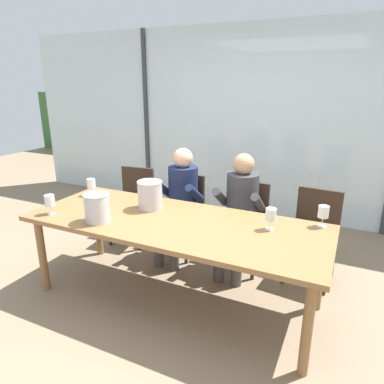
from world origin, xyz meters
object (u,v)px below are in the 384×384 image
at_px(ice_bucket_secondary, 97,207).
at_px(wine_glass_by_right_taster, 323,213).
at_px(chair_near_curtain, 135,199).
at_px(chair_right_of_center, 315,228).
at_px(chair_center, 245,218).
at_px(ice_bucket_primary, 150,195).
at_px(person_charcoal_jacket, 240,206).
at_px(wine_glass_by_left_taster, 271,215).
at_px(wine_glass_center_pour, 91,184).
at_px(person_navy_polo, 180,197).
at_px(chair_left_of_center, 183,207).
at_px(dining_table, 174,228).
at_px(wine_glass_near_bucket, 50,201).

relative_size(ice_bucket_secondary, wine_glass_by_right_taster, 1.38).
bearing_deg(chair_near_curtain, ice_bucket_secondary, -74.34).
bearing_deg(chair_right_of_center, ice_bucket_secondary, -137.56).
bearing_deg(chair_center, chair_right_of_center, 4.69).
bearing_deg(ice_bucket_primary, person_charcoal_jacket, 41.49).
relative_size(chair_right_of_center, wine_glass_by_right_taster, 5.04).
relative_size(wine_glass_by_left_taster, wine_glass_center_pour, 1.00).
bearing_deg(wine_glass_center_pour, person_navy_polo, 35.45).
xyz_separation_m(chair_left_of_center, wine_glass_center_pour, (-0.70, -0.66, 0.36)).
distance_m(dining_table, ice_bucket_secondary, 0.66).
distance_m(person_charcoal_jacket, wine_glass_center_pour, 1.51).
height_order(chair_center, ice_bucket_primary, ice_bucket_primary).
xyz_separation_m(person_charcoal_jacket, ice_bucket_secondary, (-0.90, -1.04, 0.19)).
height_order(wine_glass_by_left_taster, wine_glass_by_right_taster, same).
distance_m(chair_right_of_center, wine_glass_by_right_taster, 0.64).
bearing_deg(wine_glass_by_left_taster, wine_glass_by_right_taster, 32.76).
height_order(chair_left_of_center, wine_glass_by_left_taster, wine_glass_by_left_taster).
height_order(person_navy_polo, wine_glass_by_left_taster, person_navy_polo).
bearing_deg(person_navy_polo, wine_glass_near_bucket, -123.66).
bearing_deg(ice_bucket_secondary, person_charcoal_jacket, 49.29).
xyz_separation_m(dining_table, chair_right_of_center, (1.04, 0.92, -0.17)).
height_order(dining_table, wine_glass_by_right_taster, wine_glass_by_right_taster).
bearing_deg(wine_glass_by_right_taster, ice_bucket_primary, -171.05).
bearing_deg(dining_table, wine_glass_by_left_taster, 12.33).
bearing_deg(wine_glass_near_bucket, wine_glass_center_pour, 92.41).
relative_size(chair_right_of_center, ice_bucket_primary, 3.40).
relative_size(chair_near_curtain, person_charcoal_jacket, 0.73).
xyz_separation_m(chair_left_of_center, person_charcoal_jacket, (0.70, -0.13, 0.17)).
distance_m(chair_right_of_center, person_navy_polo, 1.39).
bearing_deg(wine_glass_by_right_taster, chair_center, 147.78).
height_order(person_charcoal_jacket, wine_glass_center_pour, person_charcoal_jacket).
relative_size(person_charcoal_jacket, ice_bucket_primary, 4.64).
distance_m(chair_near_curtain, person_navy_polo, 0.73).
relative_size(chair_right_of_center, wine_glass_near_bucket, 5.04).
distance_m(chair_center, person_navy_polo, 0.72).
distance_m(chair_left_of_center, wine_glass_by_right_taster, 1.61).
height_order(chair_left_of_center, ice_bucket_secondary, ice_bucket_secondary).
distance_m(person_charcoal_jacket, wine_glass_near_bucket, 1.76).
distance_m(ice_bucket_primary, wine_glass_near_bucket, 0.87).
bearing_deg(person_navy_polo, wine_glass_center_pour, -144.88).
distance_m(chair_right_of_center, wine_glass_near_bucket, 2.46).
xyz_separation_m(chair_center, chair_right_of_center, (0.68, 0.04, 0.00)).
height_order(chair_near_curtain, wine_glass_by_right_taster, wine_glass_by_right_taster).
xyz_separation_m(chair_left_of_center, ice_bucket_secondary, (-0.20, -1.18, 0.36)).
xyz_separation_m(chair_right_of_center, wine_glass_by_left_taster, (-0.27, -0.76, 0.36)).
height_order(person_charcoal_jacket, ice_bucket_secondary, person_charcoal_jacket).
bearing_deg(wine_glass_by_left_taster, dining_table, -167.67).
bearing_deg(chair_right_of_center, wine_glass_by_right_taster, -74.69).
relative_size(chair_near_curtain, chair_left_of_center, 1.00).
xyz_separation_m(chair_center, wine_glass_by_left_taster, (0.41, -0.72, 0.36)).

